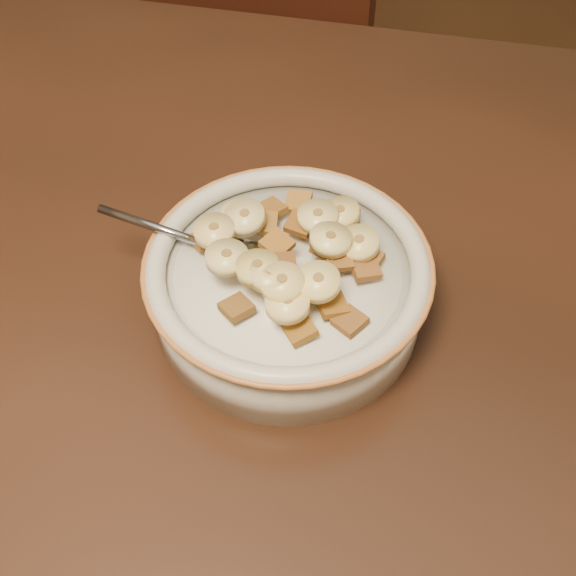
% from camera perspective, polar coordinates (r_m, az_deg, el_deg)
% --- Properties ---
extents(table, '(1.44, 0.96, 0.04)m').
position_cam_1_polar(table, '(0.63, -12.85, -1.60)').
color(table, '#341B11').
rests_on(table, floor).
extents(chair, '(0.44, 0.44, 0.85)m').
position_cam_1_polar(chair, '(1.18, -4.03, 8.63)').
color(chair, black).
rests_on(chair, floor).
extents(cereal_bowl, '(0.21, 0.21, 0.05)m').
position_cam_1_polar(cereal_bowl, '(0.56, 0.00, -0.32)').
color(cereal_bowl, silver).
rests_on(cereal_bowl, table).
extents(milk, '(0.17, 0.17, 0.00)m').
position_cam_1_polar(milk, '(0.54, 0.00, 1.35)').
color(milk, silver).
rests_on(milk, cereal_bowl).
extents(spoon, '(0.05, 0.04, 0.01)m').
position_cam_1_polar(spoon, '(0.55, -3.35, 2.41)').
color(spoon, gray).
rests_on(spoon, cereal_bowl).
extents(cereal_square_0, '(0.02, 0.02, 0.01)m').
position_cam_1_polar(cereal_square_0, '(0.56, -4.85, 4.18)').
color(cereal_square_0, brown).
rests_on(cereal_square_0, milk).
extents(cereal_square_1, '(0.02, 0.02, 0.01)m').
position_cam_1_polar(cereal_square_1, '(0.56, 1.91, 4.97)').
color(cereal_square_1, '#9E682E').
rests_on(cereal_square_1, milk).
extents(cereal_square_2, '(0.03, 0.03, 0.01)m').
position_cam_1_polar(cereal_square_2, '(0.51, -4.09, -1.54)').
color(cereal_square_2, brown).
rests_on(cereal_square_2, milk).
extents(cereal_square_3, '(0.02, 0.02, 0.01)m').
position_cam_1_polar(cereal_square_3, '(0.59, 0.82, 6.81)').
color(cereal_square_3, '#9C6C1F').
rests_on(cereal_square_3, milk).
extents(cereal_square_4, '(0.02, 0.02, 0.01)m').
position_cam_1_polar(cereal_square_4, '(0.57, 4.70, 5.38)').
color(cereal_square_4, brown).
rests_on(cereal_square_4, milk).
extents(cereal_square_5, '(0.03, 0.03, 0.01)m').
position_cam_1_polar(cereal_square_5, '(0.53, 6.12, 1.55)').
color(cereal_square_5, brown).
rests_on(cereal_square_5, milk).
extents(cereal_square_6, '(0.03, 0.03, 0.01)m').
position_cam_1_polar(cereal_square_6, '(0.53, 3.11, 3.15)').
color(cereal_square_6, brown).
rests_on(cereal_square_6, milk).
extents(cereal_square_7, '(0.03, 0.03, 0.01)m').
position_cam_1_polar(cereal_square_7, '(0.51, 1.62, 0.58)').
color(cereal_square_7, olive).
rests_on(cereal_square_7, milk).
extents(cereal_square_8, '(0.03, 0.03, 0.01)m').
position_cam_1_polar(cereal_square_8, '(0.54, 6.29, 2.22)').
color(cereal_square_8, brown).
rests_on(cereal_square_8, milk).
extents(cereal_square_9, '(0.03, 0.03, 0.01)m').
position_cam_1_polar(cereal_square_9, '(0.56, 4.88, 4.18)').
color(cereal_square_9, brown).
rests_on(cereal_square_9, milk).
extents(cereal_square_10, '(0.03, 0.03, 0.01)m').
position_cam_1_polar(cereal_square_10, '(0.51, 4.90, -2.62)').
color(cereal_square_10, brown).
rests_on(cereal_square_10, milk).
extents(cereal_square_11, '(0.02, 0.03, 0.01)m').
position_cam_1_polar(cereal_square_11, '(0.55, 0.98, 5.12)').
color(cereal_square_11, brown).
rests_on(cereal_square_11, milk).
extents(cereal_square_12, '(0.02, 0.02, 0.01)m').
position_cam_1_polar(cereal_square_12, '(0.56, -1.92, 5.18)').
color(cereal_square_12, brown).
rests_on(cereal_square_12, milk).
extents(cereal_square_13, '(0.03, 0.03, 0.01)m').
position_cam_1_polar(cereal_square_13, '(0.53, 3.96, 2.33)').
color(cereal_square_13, brown).
rests_on(cereal_square_13, milk).
extents(cereal_square_14, '(0.03, 0.03, 0.01)m').
position_cam_1_polar(cereal_square_14, '(0.52, -0.47, 1.79)').
color(cereal_square_14, brown).
rests_on(cereal_square_14, milk).
extents(cereal_square_15, '(0.03, 0.03, 0.01)m').
position_cam_1_polar(cereal_square_15, '(0.57, -1.36, 6.27)').
color(cereal_square_15, brown).
rests_on(cereal_square_15, milk).
extents(cereal_square_16, '(0.03, 0.03, 0.01)m').
position_cam_1_polar(cereal_square_16, '(0.56, -6.61, 3.81)').
color(cereal_square_16, brown).
rests_on(cereal_square_16, milk).
extents(cereal_square_17, '(0.03, 0.03, 0.01)m').
position_cam_1_polar(cereal_square_17, '(0.50, 0.96, -3.34)').
color(cereal_square_17, brown).
rests_on(cereal_square_17, milk).
extents(cereal_square_18, '(0.03, 0.03, 0.01)m').
position_cam_1_polar(cereal_square_18, '(0.53, -0.87, 3.50)').
color(cereal_square_18, '#90521B').
rests_on(cereal_square_18, milk).
extents(cereal_square_19, '(0.03, 0.03, 0.01)m').
position_cam_1_polar(cereal_square_19, '(0.51, 3.52, -1.34)').
color(cereal_square_19, brown).
rests_on(cereal_square_19, milk).
extents(cereal_square_20, '(0.03, 0.03, 0.01)m').
position_cam_1_polar(cereal_square_20, '(0.52, -1.30, 1.15)').
color(cereal_square_20, brown).
rests_on(cereal_square_20, milk).
extents(banana_slice_0, '(0.04, 0.04, 0.01)m').
position_cam_1_polar(banana_slice_0, '(0.55, 2.36, 5.63)').
color(banana_slice_0, '#E9D28C').
rests_on(banana_slice_0, milk).
extents(banana_slice_1, '(0.04, 0.04, 0.01)m').
position_cam_1_polar(banana_slice_1, '(0.49, -0.05, -1.25)').
color(banana_slice_1, '#FFE5A5').
rests_on(banana_slice_1, milk).
extents(banana_slice_2, '(0.04, 0.04, 0.01)m').
position_cam_1_polar(banana_slice_2, '(0.50, 2.40, 0.49)').
color(banana_slice_2, '#FEEF98').
rests_on(banana_slice_2, milk).
extents(banana_slice_3, '(0.04, 0.04, 0.01)m').
position_cam_1_polar(banana_slice_3, '(0.53, 3.37, 3.84)').
color(banana_slice_3, '#FEE793').
rests_on(banana_slice_3, milk).
extents(banana_slice_4, '(0.04, 0.04, 0.01)m').
position_cam_1_polar(banana_slice_4, '(0.51, -2.43, 1.58)').
color(banana_slice_4, '#EBDA7C').
rests_on(banana_slice_4, milk).
extents(banana_slice_5, '(0.04, 0.04, 0.01)m').
position_cam_1_polar(banana_slice_5, '(0.50, -0.48, 0.41)').
color(banana_slice_5, '#FFDF91').
rests_on(banana_slice_5, milk).
extents(banana_slice_6, '(0.04, 0.03, 0.02)m').
position_cam_1_polar(banana_slice_6, '(0.55, -3.78, 5.52)').
color(banana_slice_6, '#DCC06E').
rests_on(banana_slice_6, milk).
extents(banana_slice_7, '(0.04, 0.04, 0.02)m').
position_cam_1_polar(banana_slice_7, '(0.50, -1.38, 0.98)').
color(banana_slice_7, '#DFCE89').
rests_on(banana_slice_7, milk).
extents(banana_slice_8, '(0.04, 0.04, 0.01)m').
position_cam_1_polar(banana_slice_8, '(0.54, -5.85, 4.51)').
color(banana_slice_8, beige).
rests_on(banana_slice_8, milk).
extents(banana_slice_9, '(0.04, 0.04, 0.02)m').
position_cam_1_polar(banana_slice_9, '(0.54, 5.61, 3.54)').
color(banana_slice_9, '#E0D080').
rests_on(banana_slice_9, milk).
extents(banana_slice_10, '(0.04, 0.04, 0.02)m').
position_cam_1_polar(banana_slice_10, '(0.55, -3.43, 5.59)').
color(banana_slice_10, beige).
rests_on(banana_slice_10, milk).
extents(banana_slice_11, '(0.03, 0.03, 0.01)m').
position_cam_1_polar(banana_slice_11, '(0.52, -4.85, 2.41)').
color(banana_slice_11, '#F9DB91').
rests_on(banana_slice_11, milk).
extents(banana_slice_12, '(0.04, 0.04, 0.02)m').
position_cam_1_polar(banana_slice_12, '(0.56, 4.11, 5.89)').
color(banana_slice_12, '#F0DB87').
rests_on(banana_slice_12, milk).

